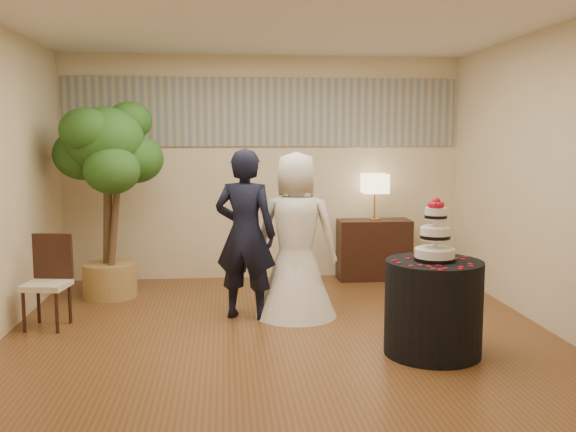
{
  "coord_description": "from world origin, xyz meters",
  "views": [
    {
      "loc": [
        -0.5,
        -5.6,
        1.8
      ],
      "look_at": [
        0.1,
        0.4,
        1.05
      ],
      "focal_mm": 40.0,
      "sensor_mm": 36.0,
      "label": 1
    }
  ],
  "objects": [
    {
      "name": "floor",
      "position": [
        0.0,
        0.0,
        0.0
      ],
      "size": [
        5.0,
        5.0,
        0.0
      ],
      "primitive_type": "cube",
      "color": "brown",
      "rests_on": "ground"
    },
    {
      "name": "ceiling",
      "position": [
        0.0,
        0.0,
        2.8
      ],
      "size": [
        5.0,
        5.0,
        0.0
      ],
      "primitive_type": "cube",
      "color": "white",
      "rests_on": "wall_back"
    },
    {
      "name": "wall_back",
      "position": [
        0.0,
        2.5,
        1.4
      ],
      "size": [
        5.0,
        0.06,
        2.8
      ],
      "primitive_type": "cube",
      "color": "beige",
      "rests_on": "ground"
    },
    {
      "name": "wall_front",
      "position": [
        0.0,
        -2.5,
        1.4
      ],
      "size": [
        5.0,
        0.06,
        2.8
      ],
      "primitive_type": "cube",
      "color": "beige",
      "rests_on": "ground"
    },
    {
      "name": "wall_right",
      "position": [
        2.5,
        0.0,
        1.4
      ],
      "size": [
        0.06,
        5.0,
        2.8
      ],
      "primitive_type": "cube",
      "color": "beige",
      "rests_on": "ground"
    },
    {
      "name": "mural_border",
      "position": [
        0.0,
        2.48,
        2.1
      ],
      "size": [
        4.9,
        0.02,
        0.85
      ],
      "primitive_type": "cube",
      "color": "gray",
      "rests_on": "wall_back"
    },
    {
      "name": "groom",
      "position": [
        -0.3,
        0.65,
        0.84
      ],
      "size": [
        0.71,
        0.58,
        1.69
      ],
      "primitive_type": "imported",
      "rotation": [
        0.0,
        0.0,
        2.83
      ],
      "color": "black",
      "rests_on": "floor"
    },
    {
      "name": "bride",
      "position": [
        0.21,
        0.67,
        0.83
      ],
      "size": [
        0.98,
        0.98,
        1.65
      ],
      "primitive_type": "imported",
      "rotation": [
        0.0,
        0.0,
        2.92
      ],
      "color": "white",
      "rests_on": "floor"
    },
    {
      "name": "cake_table",
      "position": [
        1.21,
        -0.58,
        0.39
      ],
      "size": [
        0.9,
        0.9,
        0.79
      ],
      "primitive_type": "cylinder",
      "rotation": [
        0.0,
        0.0,
        0.14
      ],
      "color": "black",
      "rests_on": "floor"
    },
    {
      "name": "wedding_cake",
      "position": [
        1.21,
        -0.58,
        1.05
      ],
      "size": [
        0.33,
        0.33,
        0.52
      ],
      "primitive_type": null,
      "color": "white",
      "rests_on": "cake_table"
    },
    {
      "name": "console",
      "position": [
        1.38,
        2.24,
        0.38
      ],
      "size": [
        0.91,
        0.41,
        0.76
      ],
      "primitive_type": "cube",
      "rotation": [
        0.0,
        0.0,
        -0.01
      ],
      "color": "black",
      "rests_on": "floor"
    },
    {
      "name": "table_lamp",
      "position": [
        1.38,
        2.24,
        1.05
      ],
      "size": [
        0.3,
        0.3,
        0.58
      ],
      "primitive_type": null,
      "color": "beige",
      "rests_on": "console"
    },
    {
      "name": "ficus_tree",
      "position": [
        -1.79,
        1.64,
        1.12
      ],
      "size": [
        1.1,
        1.1,
        2.24
      ],
      "primitive_type": null,
      "rotation": [
        0.0,
        0.0,
        1.61
      ],
      "color": "#29591D",
      "rests_on": "floor"
    },
    {
      "name": "side_chair",
      "position": [
        -2.17,
        0.48,
        0.44
      ],
      "size": [
        0.46,
        0.48,
        0.88
      ],
      "primitive_type": null,
      "rotation": [
        0.0,
        0.0,
        -0.15
      ],
      "color": "black",
      "rests_on": "floor"
    }
  ]
}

